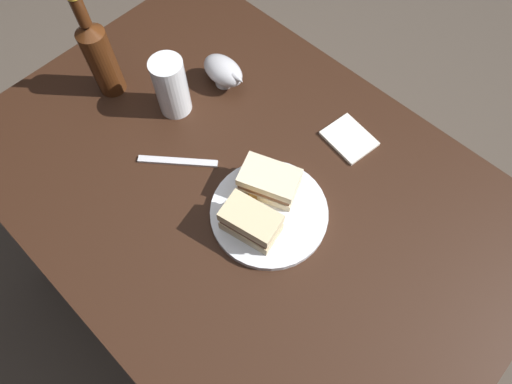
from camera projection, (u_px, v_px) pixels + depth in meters
name	position (u px, v px, depth m)	size (l,w,h in m)	color
ground_plane	(249.00, 276.00, 1.60)	(6.00, 6.00, 0.00)	#4C4238
dining_table	(247.00, 241.00, 1.27)	(1.22, 0.84, 0.74)	black
plate	(269.00, 213.00, 0.90)	(0.25, 0.25, 0.02)	white
sandwich_half_left	(269.00, 181.00, 0.89)	(0.14, 0.11, 0.06)	beige
sandwich_half_right	(251.00, 222.00, 0.85)	(0.12, 0.09, 0.07)	beige
potato_wedge_front	(236.00, 216.00, 0.88)	(0.05, 0.02, 0.02)	#B77F33
potato_wedge_middle	(245.00, 205.00, 0.89)	(0.04, 0.02, 0.02)	gold
potato_wedge_back	(234.00, 214.00, 0.88)	(0.04, 0.02, 0.02)	gold
potato_wedge_left_edge	(242.00, 209.00, 0.89)	(0.04, 0.02, 0.02)	gold
potato_wedge_right_edge	(252.00, 191.00, 0.90)	(0.04, 0.02, 0.02)	#B77F33
potato_wedge_stray	(255.00, 184.00, 0.91)	(0.05, 0.02, 0.02)	#AD702D
pint_glass	(172.00, 89.00, 0.98)	(0.08, 0.08, 0.15)	white
gravy_boat	(223.00, 71.00, 1.03)	(0.12, 0.07, 0.07)	#B7B7BC
cider_bottle	(100.00, 56.00, 0.97)	(0.06, 0.06, 0.27)	#47230F
napkin	(349.00, 138.00, 0.99)	(0.11, 0.09, 0.01)	silver
fork	(178.00, 161.00, 0.96)	(0.18, 0.02, 0.01)	silver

